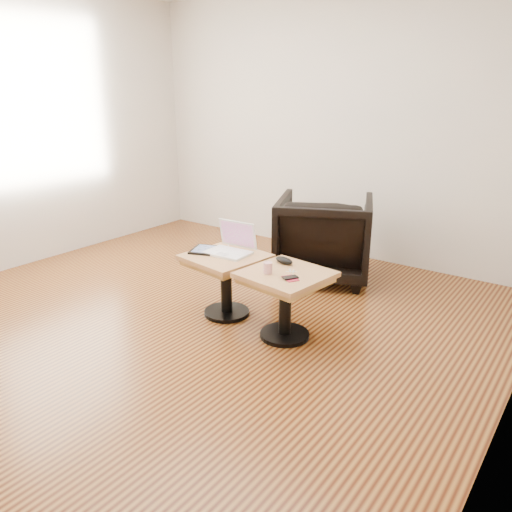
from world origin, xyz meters
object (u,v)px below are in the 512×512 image
Objects in this scene: striped_cup at (268,268)px; armchair at (324,237)px; side_table_left at (226,270)px; side_table_right at (285,289)px; laptop at (231,247)px.

armchair reaches higher than striped_cup.
side_table_left is at bearing 55.94° from armchair.
striped_cup is at bearing 77.97° from armchair.
side_table_left and side_table_right have the same top height.
laptop is 0.54m from striped_cup.
side_table_right is 1.78× the size of laptop.
side_table_right is (0.58, -0.05, 0.00)m from side_table_left.
laptop is at bearing 55.05° from armchair.
striped_cup is at bearing -6.58° from side_table_left.
side_table_left is 0.58m from side_table_right.
laptop is at bearing 102.14° from side_table_left.
laptop reaches higher than striped_cup.
armchair reaches higher than side_table_right.
striped_cup reaches higher than side_table_left.
side_table_left is 0.53m from striped_cup.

